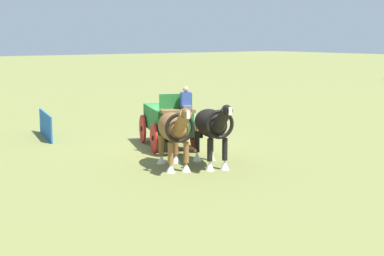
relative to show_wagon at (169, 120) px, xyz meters
name	(u,v)px	position (x,y,z in m)	size (l,w,h in m)	color
ground_plane	(168,147)	(-0.15, 0.05, -1.10)	(220.00, 220.00, 0.00)	olive
show_wagon	(169,120)	(0.00, 0.00, 0.00)	(5.71, 2.81, 2.55)	#236B2D
draft_horse_near	(212,125)	(3.62, -0.64, 0.30)	(3.11, 1.62, 2.27)	black
draft_horse_off	(174,129)	(3.17, -1.86, 0.24)	(2.96, 1.57, 2.20)	brown
sponsor_banner	(46,125)	(-4.92, -3.13, -0.55)	(3.20, 0.06, 1.10)	#1959B2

